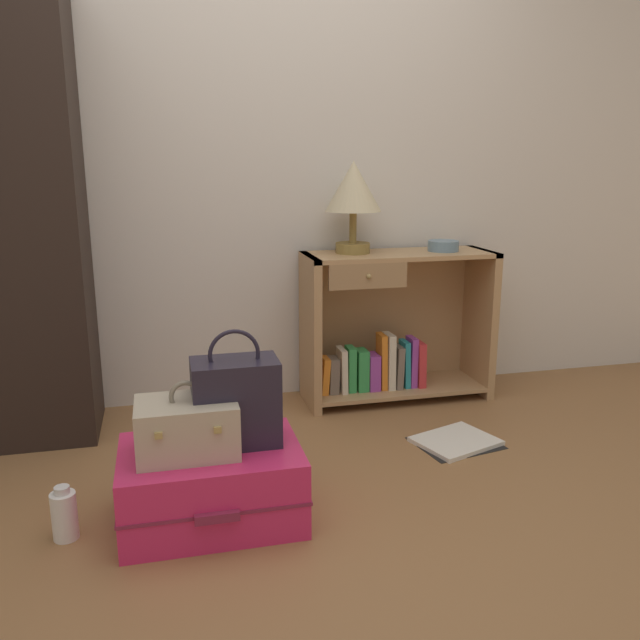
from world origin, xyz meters
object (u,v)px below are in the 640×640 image
(suitcase_large, at_px, (211,484))
(handbag, at_px, (236,401))
(open_book_on_floor, at_px, (456,442))
(bottle, at_px, (64,515))
(train_case, at_px, (187,427))
(table_lamp, at_px, (353,191))
(bookshelf, at_px, (391,330))
(bowl, at_px, (443,246))

(suitcase_large, xyz_separation_m, handbag, (0.09, 0.03, 0.28))
(handbag, relative_size, open_book_on_floor, 1.02)
(handbag, distance_m, bottle, 0.66)
(train_case, relative_size, open_book_on_floor, 0.83)
(suitcase_large, height_order, handbag, handbag)
(bottle, bearing_deg, table_lamp, 38.73)
(table_lamp, distance_m, handbag, 1.38)
(table_lamp, distance_m, open_book_on_floor, 1.27)
(bookshelf, bearing_deg, handbag, -133.05)
(bowl, xyz_separation_m, open_book_on_floor, (-0.18, -0.61, -0.78))
(table_lamp, distance_m, suitcase_large, 1.60)
(bookshelf, bearing_deg, train_case, -136.66)
(train_case, relative_size, handbag, 0.81)
(table_lamp, relative_size, open_book_on_floor, 1.11)
(bottle, bearing_deg, bookshelf, 34.07)
(bowl, bearing_deg, open_book_on_floor, -106.19)
(bowl, height_order, suitcase_large, bowl)
(train_case, relative_size, bottle, 1.78)
(bookshelf, bearing_deg, open_book_on_floor, -82.40)
(suitcase_large, height_order, train_case, train_case)
(open_book_on_floor, bearing_deg, bowl, 73.81)
(train_case, bearing_deg, handbag, 14.18)
(table_lamp, bearing_deg, bookshelf, -6.68)
(bowl, relative_size, handbag, 0.38)
(bowl, height_order, handbag, bowl)
(bookshelf, bearing_deg, table_lamp, 173.32)
(suitcase_large, bearing_deg, bottle, -179.63)
(open_book_on_floor, bearing_deg, handbag, -160.78)
(suitcase_large, height_order, bottle, suitcase_large)
(table_lamp, height_order, train_case, table_lamp)
(bookshelf, bearing_deg, bowl, -3.72)
(table_lamp, relative_size, bowl, 2.86)
(table_lamp, xyz_separation_m, open_book_on_floor, (0.29, -0.65, -1.05))
(bottle, bearing_deg, suitcase_large, 0.37)
(table_lamp, distance_m, bowl, 0.54)
(suitcase_large, bearing_deg, bookshelf, 44.86)
(table_lamp, height_order, bowl, table_lamp)
(handbag, bearing_deg, open_book_on_floor, 19.22)
(bookshelf, xyz_separation_m, bowl, (0.26, -0.02, 0.43))
(bookshelf, relative_size, table_lamp, 2.15)
(suitcase_large, distance_m, handbag, 0.30)
(open_book_on_floor, bearing_deg, table_lamp, 113.77)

